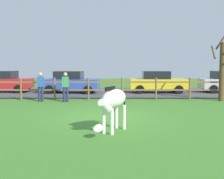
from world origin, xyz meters
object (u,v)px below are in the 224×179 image
bare_tree (222,69)px  visitor_left_of_tree (40,85)px  crow_on_grass (115,110)px  parked_car_blue (70,82)px  zebra (113,102)px  parked_car_yellow (157,82)px  parked_car_red (3,81)px  visitor_right_of_tree (65,86)px

bare_tree → visitor_left_of_tree: bearing=-178.5°
crow_on_grass → parked_car_blue: size_ratio=0.05×
bare_tree → zebra: bearing=-131.0°
parked_car_blue → parked_car_yellow: 6.27m
parked_car_red → visitor_right_of_tree: 7.39m
crow_on_grass → visitor_left_of_tree: bearing=139.5°
crow_on_grass → parked_car_blue: bearing=111.7°
visitor_left_of_tree → crow_on_grass: bearing=-40.5°
zebra → parked_car_blue: size_ratio=0.42×
parked_car_blue → visitor_right_of_tree: (0.40, -4.42, 0.06)m
zebra → bare_tree: bearing=49.0°
zebra → visitor_left_of_tree: 8.01m
crow_on_grass → bare_tree: bearing=31.7°
zebra → visitor_left_of_tree: visitor_left_of_tree is taller
parked_car_blue → visitor_left_of_tree: visitor_left_of_tree is taller
crow_on_grass → parked_car_red: (-8.14, 8.37, 0.72)m
crow_on_grass → visitor_right_of_tree: 4.39m
zebra → visitor_right_of_tree: 7.25m
visitor_right_of_tree → parked_car_red: bearing=137.3°
crow_on_grass → visitor_left_of_tree: visitor_left_of_tree is taller
parked_car_red → parked_car_blue: bearing=-6.6°
zebra → crow_on_grass: zebra is taller
parked_car_blue → visitor_left_of_tree: 4.39m
crow_on_grass → visitor_right_of_tree: (-2.71, 3.37, 0.78)m
parked_car_blue → parked_car_yellow: (6.27, 0.15, 0.00)m
visitor_right_of_tree → zebra: bearing=-68.9°
crow_on_grass → parked_car_yellow: (3.16, 7.94, 0.72)m
bare_tree → zebra: 9.56m
parked_car_yellow → visitor_left_of_tree: visitor_left_of_tree is taller
parked_car_red → visitor_right_of_tree: (5.43, -5.00, 0.06)m
parked_car_blue → parked_car_yellow: size_ratio=1.01×
crow_on_grass → parked_car_yellow: 8.58m
parked_car_red → visitor_left_of_tree: size_ratio=2.47×
bare_tree → parked_car_blue: bare_tree is taller
crow_on_grass → parked_car_red: size_ratio=0.05×
crow_on_grass → parked_car_yellow: bearing=68.3°
parked_car_blue → parked_car_yellow: bearing=1.3°
bare_tree → zebra: (-6.24, -7.18, -0.91)m
parked_car_yellow → visitor_left_of_tree: bearing=-148.9°
parked_car_yellow → visitor_right_of_tree: size_ratio=2.48×
bare_tree → visitor_right_of_tree: 8.90m
bare_tree → visitor_left_of_tree: size_ratio=2.42×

